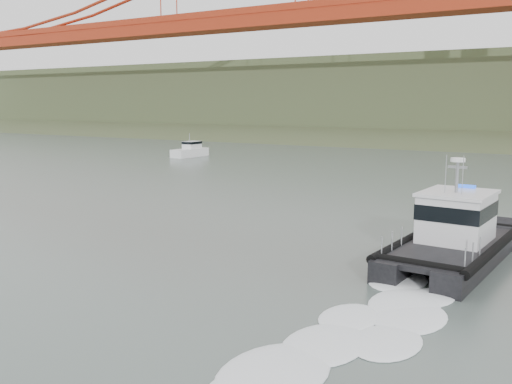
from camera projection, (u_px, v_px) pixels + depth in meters
The scene contains 3 objects.
ground at pixel (133, 272), 24.89m from camera, with size 400.00×400.00×0.00m, color #485650.
patrol_boat at pixel (454, 235), 26.37m from camera, with size 4.43×10.57×5.03m.
motorboat at pixel (190, 151), 78.59m from camera, with size 2.12×6.06×3.31m.
Camera 1 is at (17.10, -17.73, 7.32)m, focal length 40.00 mm.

